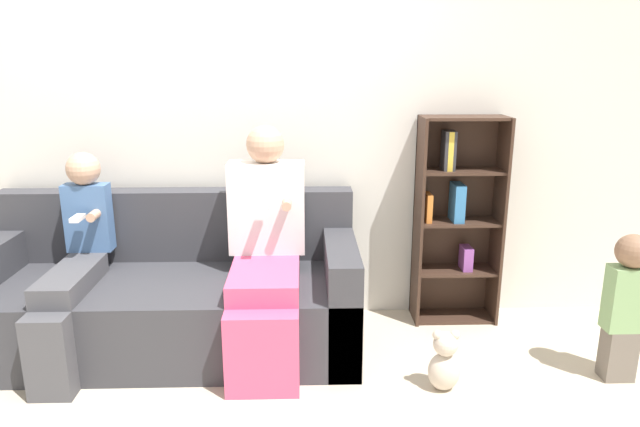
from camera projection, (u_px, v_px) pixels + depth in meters
name	position (u px, v px, depth m)	size (l,w,h in m)	color
ground_plane	(193.00, 394.00, 2.87)	(14.00, 14.00, 0.00)	beige
back_wall	(211.00, 119.00, 3.50)	(10.00, 0.06, 2.55)	silver
couch	(170.00, 299.00, 3.30)	(2.14, 0.87, 0.86)	#38383D
adult_seated	(265.00, 242.00, 3.13)	(0.43, 0.81, 1.27)	#DB4C75
child_seated	(73.00, 261.00, 3.09)	(0.25, 0.84, 1.12)	#47474C
toddler_standing	(626.00, 301.00, 2.90)	(0.19, 0.17, 0.79)	#70665B
bookshelf	(456.00, 215.00, 3.57)	(0.52, 0.25, 1.30)	#3D281E
teddy_bear	(444.00, 362.00, 2.87)	(0.16, 0.13, 0.33)	beige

